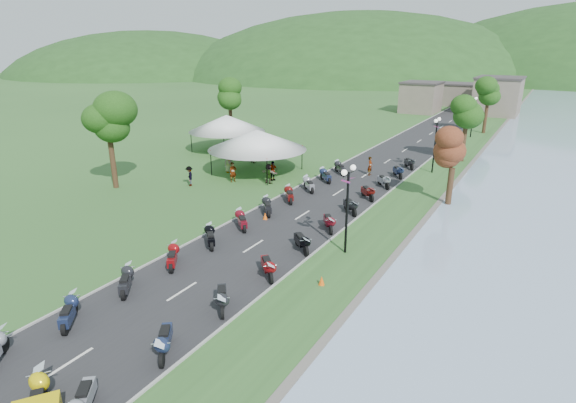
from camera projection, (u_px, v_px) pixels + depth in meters
The scene contains 13 objects.
road at pixel (387, 161), 45.99m from camera, with size 7.00×120.00×0.02m, color #28282A.
hills_backdrop at pixel (522, 76), 175.99m from camera, with size 360.00×120.00×76.00m, color #285621, non-canonical shape.
far_building at pixel (458, 96), 82.70m from camera, with size 18.00×16.00×5.00m, color slate.
yellow_trike at pixel (39, 400), 14.21m from camera, with size 2.58×1.61×1.18m, color yellow, non-canonical shape.
moto_row_left at pixel (226, 228), 27.71m from camera, with size 2.60×36.18×1.10m, color #331411, non-canonical shape.
moto_row_right at pixel (315, 231), 27.28m from camera, with size 2.60×41.69×1.10m, color #331411, non-canonical shape.
vendor_tent_main at pixel (257, 151), 41.43m from camera, with size 6.07×6.07×4.00m, color white, non-canonical shape.
vendor_tent_side at pixel (227, 133), 50.17m from camera, with size 5.66×5.66×4.00m, color white, non-canonical shape.
tree_park_left at pixel (109, 133), 36.05m from camera, with size 3.29×3.29×9.14m, color #255816, non-canonical shape.
tree_lakeside at pixel (453, 163), 32.61m from camera, with size 2.26×2.26×6.27m, color #255816, non-canonical shape.
pedestrian_a at pixel (233, 182), 39.09m from camera, with size 0.64×0.47×1.74m, color slate.
pedestrian_b at pixel (253, 163), 45.54m from camera, with size 0.82×0.45×1.69m, color slate.
pedestrian_c at pixel (190, 186), 38.02m from camera, with size 1.09×0.45×1.69m, color slate.
Camera 1 is at (14.09, -3.73, 11.20)m, focal length 28.00 mm.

